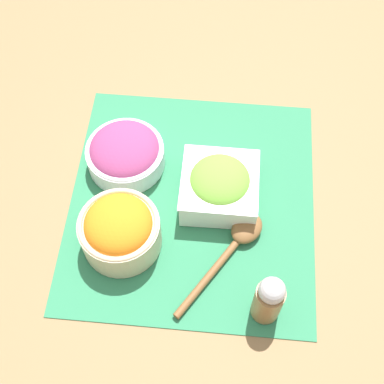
{
  "coord_description": "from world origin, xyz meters",
  "views": [
    {
      "loc": [
        -0.45,
        -0.04,
        0.81
      ],
      "look_at": [
        0.0,
        0.0,
        0.03
      ],
      "focal_mm": 50.0,
      "sensor_mm": 36.0,
      "label": 1
    }
  ],
  "objects_px": {
    "lettuce_bowl": "(219,185)",
    "wooden_spoon": "(238,240)",
    "onion_bowl": "(125,153)",
    "carrot_bowl": "(120,230)",
    "pepper_shaker": "(269,299)"
  },
  "relations": [
    {
      "from": "lettuce_bowl",
      "to": "pepper_shaker",
      "type": "distance_m",
      "value": 0.22
    },
    {
      "from": "onion_bowl",
      "to": "lettuce_bowl",
      "type": "relative_size",
      "value": 1.07
    },
    {
      "from": "pepper_shaker",
      "to": "wooden_spoon",
      "type": "bearing_deg",
      "value": 23.24
    },
    {
      "from": "lettuce_bowl",
      "to": "pepper_shaker",
      "type": "relative_size",
      "value": 1.16
    },
    {
      "from": "wooden_spoon",
      "to": "carrot_bowl",
      "type": "bearing_deg",
      "value": 94.52
    },
    {
      "from": "lettuce_bowl",
      "to": "onion_bowl",
      "type": "bearing_deg",
      "value": 72.54
    },
    {
      "from": "carrot_bowl",
      "to": "wooden_spoon",
      "type": "height_order",
      "value": "carrot_bowl"
    },
    {
      "from": "onion_bowl",
      "to": "lettuce_bowl",
      "type": "distance_m",
      "value": 0.18
    },
    {
      "from": "lettuce_bowl",
      "to": "wooden_spoon",
      "type": "xyz_separation_m",
      "value": [
        -0.09,
        -0.04,
        -0.02
      ]
    },
    {
      "from": "onion_bowl",
      "to": "pepper_shaker",
      "type": "relative_size",
      "value": 1.23
    },
    {
      "from": "lettuce_bowl",
      "to": "carrot_bowl",
      "type": "distance_m",
      "value": 0.18
    },
    {
      "from": "lettuce_bowl",
      "to": "carrot_bowl",
      "type": "xyz_separation_m",
      "value": [
        -0.1,
        0.15,
        0.01
      ]
    },
    {
      "from": "onion_bowl",
      "to": "carrot_bowl",
      "type": "bearing_deg",
      "value": -173.87
    },
    {
      "from": "wooden_spoon",
      "to": "pepper_shaker",
      "type": "height_order",
      "value": "pepper_shaker"
    },
    {
      "from": "onion_bowl",
      "to": "carrot_bowl",
      "type": "height_order",
      "value": "carrot_bowl"
    }
  ]
}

